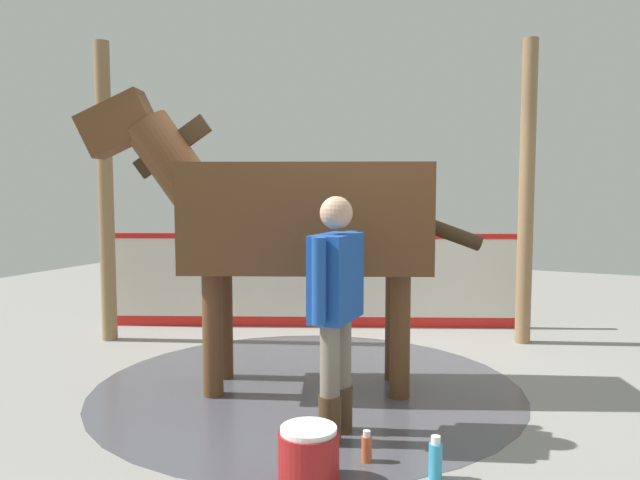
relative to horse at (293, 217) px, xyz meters
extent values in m
cube|color=gray|center=(0.41, 0.34, -1.43)|extent=(16.00, 16.00, 0.02)
cylinder|color=#4C4C54|center=(0.11, 0.05, -1.42)|extent=(3.53, 3.53, 0.00)
cube|color=silver|center=(-0.75, 2.10, -0.89)|extent=(4.58, 1.95, 1.05)
cube|color=red|center=(-0.75, 2.10, -0.34)|extent=(4.59, 1.98, 0.06)
cube|color=red|center=(-0.75, 2.10, -1.36)|extent=(4.58, 1.96, 0.12)
cylinder|color=olive|center=(-2.53, 0.60, 0.17)|extent=(0.16, 0.16, 3.18)
cylinder|color=olive|center=(1.57, 2.31, 0.17)|extent=(0.16, 0.16, 3.18)
cube|color=brown|center=(0.11, 0.05, 0.00)|extent=(2.13, 1.54, 0.86)
cylinder|color=brown|center=(-0.48, -0.46, -0.92)|extent=(0.16, 0.16, 0.99)
cylinder|color=brown|center=(-0.66, -0.02, -0.92)|extent=(0.16, 0.16, 0.99)
cylinder|color=brown|center=(0.88, 0.11, -0.92)|extent=(0.16, 0.16, 0.99)
cylinder|color=brown|center=(0.70, 0.55, -0.92)|extent=(0.16, 0.16, 0.99)
cylinder|color=brown|center=(-0.90, -0.37, 0.44)|extent=(0.84, 0.64, 0.84)
cube|color=#382819|center=(-0.90, -0.37, 0.57)|extent=(0.62, 0.30, 0.52)
cube|color=brown|center=(-1.30, -0.54, 0.75)|extent=(0.71, 0.51, 0.56)
cylinder|color=#382819|center=(1.10, 0.46, -0.10)|extent=(0.69, 0.38, 0.35)
cylinder|color=#47331E|center=(0.72, -0.71, -1.26)|extent=(0.15, 0.15, 0.32)
cylinder|color=slate|center=(0.72, -0.71, -0.86)|extent=(0.13, 0.13, 0.48)
cylinder|color=#47331E|center=(0.73, -0.91, -1.26)|extent=(0.15, 0.15, 0.32)
cylinder|color=slate|center=(0.73, -0.91, -0.86)|extent=(0.13, 0.13, 0.48)
cube|color=#19479E|center=(0.72, -0.81, -0.34)|extent=(0.23, 0.47, 0.56)
cylinder|color=#19479E|center=(0.72, -0.53, -0.33)|extent=(0.09, 0.09, 0.53)
cylinder|color=#19479E|center=(0.73, -1.09, -0.33)|extent=(0.09, 0.09, 0.53)
sphere|color=tan|center=(0.72, -0.81, 0.08)|extent=(0.22, 0.22, 0.22)
cylinder|color=maroon|center=(0.83, -1.46, -1.27)|extent=(0.35, 0.35, 0.30)
cylinder|color=white|center=(0.83, -1.46, -1.11)|extent=(0.32, 0.32, 0.03)
cylinder|color=#3399CC|center=(1.47, -1.12, -1.31)|extent=(0.08, 0.08, 0.21)
cylinder|color=white|center=(1.47, -1.12, -1.19)|extent=(0.05, 0.05, 0.05)
cylinder|color=#CC5933|center=(1.04, -1.08, -1.34)|extent=(0.06, 0.06, 0.16)
cylinder|color=white|center=(1.04, -1.08, -1.24)|extent=(0.05, 0.05, 0.03)
camera|label=1|loc=(2.27, -4.50, 0.25)|focal=34.79mm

